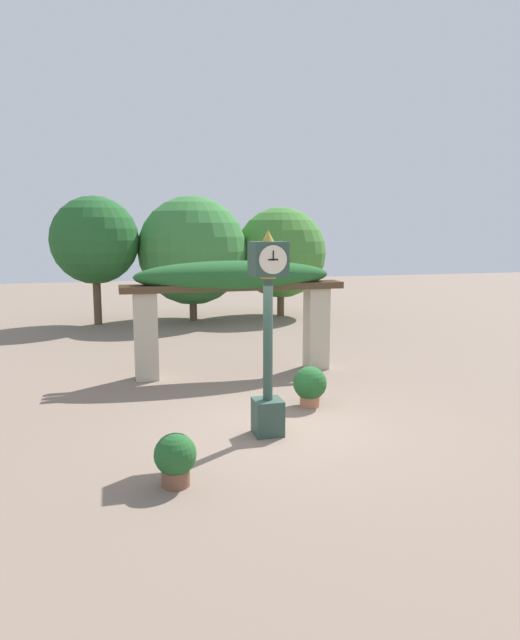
% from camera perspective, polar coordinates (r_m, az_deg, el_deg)
% --- Properties ---
extents(ground_plane, '(60.00, 60.00, 0.00)m').
position_cam_1_polar(ground_plane, '(10.07, 2.33, -10.63)').
color(ground_plane, '#7F6B5B').
extents(pedestal_clock, '(0.55, 0.59, 3.38)m').
position_cam_1_polar(pedestal_clock, '(9.27, 0.80, -0.90)').
color(pedestal_clock, '#2D473D').
rests_on(pedestal_clock, ground).
extents(pergola, '(5.24, 1.12, 2.68)m').
position_cam_1_polar(pergola, '(13.33, -2.61, 3.17)').
color(pergola, '#BCB299').
rests_on(pergola, ground).
extents(potted_plant_near_left, '(0.57, 0.57, 0.72)m').
position_cam_1_polar(potted_plant_near_left, '(7.87, -8.47, -13.47)').
color(potted_plant_near_left, brown).
rests_on(potted_plant_near_left, ground).
extents(potted_plant_near_right, '(0.65, 0.65, 0.78)m').
position_cam_1_polar(potted_plant_near_right, '(11.11, 5.01, -6.48)').
color(potted_plant_near_right, '#B26B4C').
rests_on(potted_plant_near_right, ground).
extents(tree_line, '(10.33, 4.03, 4.63)m').
position_cam_1_polar(tree_line, '(21.62, -5.86, 7.05)').
color(tree_line, brown).
rests_on(tree_line, ground).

